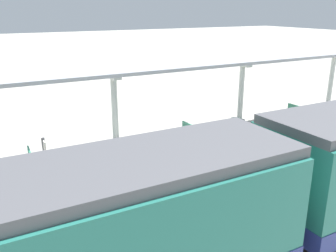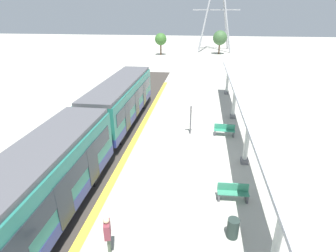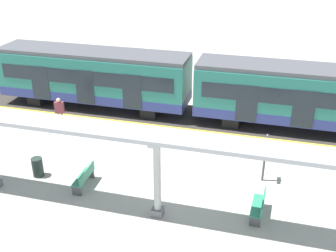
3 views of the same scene
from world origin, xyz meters
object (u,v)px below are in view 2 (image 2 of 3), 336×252
at_px(trash_bin, 233,228).
at_px(platform_info_sign, 191,117).
at_px(passenger_waiting_near_edge, 107,231).
at_px(bench_near_end, 224,130).
at_px(train_far_carriage, 121,101).
at_px(train_near_carriage, 33,196).
at_px(bench_far_end, 233,192).
at_px(canopy_pillar_fourth, 234,99).
at_px(canopy_pillar_third, 247,138).
at_px(canopy_pillar_second, 279,233).
at_px(canopy_pillar_fifth, 228,79).

bearing_deg(trash_bin, platform_info_sign, 102.91).
bearing_deg(passenger_waiting_near_edge, bench_near_end, 65.57).
bearing_deg(train_far_carriage, train_near_carriage, -90.00).
bearing_deg(passenger_waiting_near_edge, train_far_carriage, 104.18).
height_order(bench_near_end, bench_far_end, same).
distance_m(train_near_carriage, canopy_pillar_fourth, 16.73).
xyz_separation_m(canopy_pillar_third, bench_far_end, (-1.04, -3.52, -1.25)).
relative_size(canopy_pillar_second, platform_info_sign, 1.52).
height_order(canopy_pillar_second, canopy_pillar_third, same).
distance_m(bench_far_end, platform_info_sign, 7.71).
bearing_deg(bench_far_end, trash_bin, -95.39).
bearing_deg(passenger_waiting_near_edge, canopy_pillar_second, 0.83).
distance_m(canopy_pillar_third, bench_near_end, 4.07).
distance_m(train_near_carriage, bench_far_end, 8.81).
distance_m(bench_far_end, passenger_waiting_near_edge, 6.23).
relative_size(train_far_carriage, canopy_pillar_second, 3.42).
bearing_deg(train_near_carriage, bench_near_end, 51.67).
relative_size(train_near_carriage, canopy_pillar_second, 3.42).
distance_m(train_near_carriage, passenger_waiting_near_edge, 3.35).
relative_size(canopy_pillar_second, canopy_pillar_fifth, 1.00).
relative_size(train_near_carriage, canopy_pillar_fourth, 3.42).
bearing_deg(trash_bin, train_near_carriage, -174.66).
height_order(bench_near_end, trash_bin, trash_bin).
bearing_deg(train_near_carriage, canopy_pillar_third, 35.84).
height_order(bench_far_end, platform_info_sign, platform_info_sign).
distance_m(train_far_carriage, canopy_pillar_third, 10.62).
xyz_separation_m(canopy_pillar_fourth, canopy_pillar_fifth, (0.00, 7.22, 0.00)).
distance_m(train_near_carriage, train_far_carriage, 11.99).
bearing_deg(train_far_carriage, canopy_pillar_third, -30.33).
distance_m(train_near_carriage, canopy_pillar_third, 11.31).
xyz_separation_m(canopy_pillar_fourth, trash_bin, (-1.26, -13.26, -1.25)).
bearing_deg(train_far_carriage, trash_bin, -54.91).
xyz_separation_m(canopy_pillar_second, bench_far_end, (-1.04, 3.67, -1.25)).
bearing_deg(canopy_pillar_second, canopy_pillar_fourth, 90.00).
height_order(train_far_carriage, canopy_pillar_third, train_far_carriage).
bearing_deg(bench_near_end, bench_far_end, -90.62).
bearing_deg(train_near_carriage, canopy_pillar_second, -3.54).
bearing_deg(train_near_carriage, passenger_waiting_near_edge, -11.55).
height_order(canopy_pillar_third, trash_bin, canopy_pillar_third).
relative_size(canopy_pillar_second, canopy_pillar_fourth, 1.00).
xyz_separation_m(train_far_carriage, bench_near_end, (8.21, -1.61, -1.38)).
bearing_deg(bench_far_end, train_far_carriage, 132.44).
bearing_deg(canopy_pillar_third, platform_info_sign, 132.87).
bearing_deg(passenger_waiting_near_edge, trash_bin, 16.45).
xyz_separation_m(train_near_carriage, canopy_pillar_second, (9.17, -0.57, -0.13)).
height_order(canopy_pillar_fourth, bench_far_end, canopy_pillar_fourth).
distance_m(canopy_pillar_second, bench_far_end, 4.01).
xyz_separation_m(canopy_pillar_third, passenger_waiting_near_edge, (-5.98, -7.28, -0.63)).
relative_size(train_near_carriage, canopy_pillar_fifth, 3.42).
distance_m(trash_bin, platform_info_sign, 9.91).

